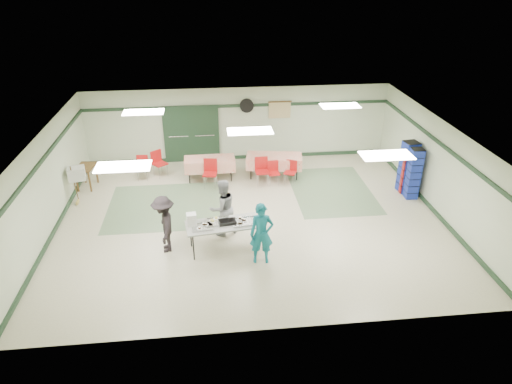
{
  "coord_description": "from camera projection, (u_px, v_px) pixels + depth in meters",
  "views": [
    {
      "loc": [
        -1.06,
        -11.43,
        6.78
      ],
      "look_at": [
        0.13,
        -0.3,
        1.01
      ],
      "focal_mm": 32.0,
      "sensor_mm": 36.0,
      "label": 1
    }
  ],
  "objects": [
    {
      "name": "ceiling",
      "position": [
        250.0,
        130.0,
        12.07
      ],
      "size": [
        11.0,
        11.0,
        0.0
      ],
      "primitive_type": "plane",
      "rotation": [
        3.14,
        0.0,
        0.0
      ],
      "color": "silver",
      "rests_on": "wall_back"
    },
    {
      "name": "sheet_tray_right",
      "position": [
        244.0,
        222.0,
        11.63
      ],
      "size": [
        0.66,
        0.53,
        0.02
      ],
      "primitive_type": "cube",
      "rotation": [
        0.0,
        0.0,
        0.13
      ],
      "color": "silver",
      "rests_on": "serving_table"
    },
    {
      "name": "baseboard_left",
      "position": [
        56.0,
        227.0,
        12.77
      ],
      "size": [
        0.06,
        9.0,
        0.12
      ],
      "primitive_type": "cube",
      "rotation": [
        0.0,
        0.0,
        1.57
      ],
      "color": "#1D3622",
      "rests_on": "floor"
    },
    {
      "name": "chair_loose_a",
      "position": [
        158.0,
        161.0,
        15.67
      ],
      "size": [
        0.59,
        0.59,
        0.91
      ],
      "rotation": [
        0.0,
        0.0,
        0.69
      ],
      "color": "red",
      "rests_on": "floor"
    },
    {
      "name": "sheet_tray_left",
      "position": [
        203.0,
        227.0,
        11.4
      ],
      "size": [
        0.58,
        0.47,
        0.02
      ],
      "primitive_type": "cube",
      "rotation": [
        0.0,
        0.0,
        0.13
      ],
      "color": "silver",
      "rests_on": "serving_table"
    },
    {
      "name": "serving_table",
      "position": [
        224.0,
        225.0,
        11.59
      ],
      "size": [
        2.0,
        1.02,
        0.76
      ],
      "rotation": [
        0.0,
        0.0,
        0.13
      ],
      "color": "#9E9E99",
      "rests_on": "floor"
    },
    {
      "name": "printer_table",
      "position": [
        86.0,
        170.0,
        14.83
      ],
      "size": [
        0.62,
        0.87,
        0.74
      ],
      "rotation": [
        0.0,
        0.0,
        -0.13
      ],
      "color": "brown",
      "rests_on": "floor"
    },
    {
      "name": "chair_b",
      "position": [
        262.0,
        168.0,
        15.09
      ],
      "size": [
        0.45,
        0.45,
        0.93
      ],
      "rotation": [
        0.0,
        0.0,
        0.04
      ],
      "color": "red",
      "rests_on": "floor"
    },
    {
      "name": "scroll_banner",
      "position": [
        280.0,
        110.0,
        16.53
      ],
      "size": [
        0.8,
        0.02,
        0.6
      ],
      "primitive_type": "cube",
      "color": "#D5C285",
      "rests_on": "wall_back"
    },
    {
      "name": "floor",
      "position": [
        251.0,
        218.0,
        13.31
      ],
      "size": [
        11.0,
        11.0,
        0.0
      ],
      "primitive_type": "plane",
      "color": "beige",
      "rests_on": "ground"
    },
    {
      "name": "crate_stack_red",
      "position": [
        407.0,
        172.0,
        14.54
      ],
      "size": [
        0.46,
        0.46,
        1.37
      ],
      "primitive_type": "cube",
      "rotation": [
        0.0,
        0.0,
        -0.09
      ],
      "color": "#A41C10",
      "rests_on": "floor"
    },
    {
      "name": "volunteer_dark",
      "position": [
        164.0,
        224.0,
        11.53
      ],
      "size": [
        0.68,
        1.05,
        1.54
      ],
      "primitive_type": "imported",
      "rotation": [
        0.0,
        0.0,
        -1.46
      ],
      "color": "black",
      "rests_on": "floor"
    },
    {
      "name": "dining_table_b",
      "position": [
        210.0,
        164.0,
        15.42
      ],
      "size": [
        1.69,
        0.77,
        0.77
      ],
      "rotation": [
        0.0,
        0.0,
        0.02
      ],
      "color": "red",
      "rests_on": "floor"
    },
    {
      "name": "baseboard_back",
      "position": [
        239.0,
        157.0,
        17.23
      ],
      "size": [
        11.0,
        0.06,
        0.12
      ],
      "primitive_type": "cube",
      "color": "#1D3622",
      "rests_on": "floor"
    },
    {
      "name": "green_patch_a",
      "position": [
        166.0,
        206.0,
        13.96
      ],
      "size": [
        3.5,
        3.0,
        0.01
      ],
      "primitive_type": "cube",
      "color": "slate",
      "rests_on": "floor"
    },
    {
      "name": "baseboard_right",
      "position": [
        430.0,
        207.0,
        13.8
      ],
      "size": [
        0.06,
        9.0,
        0.12
      ],
      "primitive_type": "cube",
      "rotation": [
        0.0,
        0.0,
        1.57
      ],
      "color": "#1D3622",
      "rests_on": "floor"
    },
    {
      "name": "sheet_tray_mid",
      "position": [
        218.0,
        222.0,
        11.63
      ],
      "size": [
        0.64,
        0.52,
        0.02
      ],
      "primitive_type": "cube",
      "rotation": [
        0.0,
        0.0,
        0.13
      ],
      "color": "silver",
      "rests_on": "serving_table"
    },
    {
      "name": "wall_left",
      "position": [
        46.0,
        186.0,
        12.17
      ],
      "size": [
        0.0,
        9.0,
        9.0
      ],
      "primitive_type": "plane",
      "rotation": [
        1.57,
        0.0,
        1.57
      ],
      "color": "#B6C3A7",
      "rests_on": "floor"
    },
    {
      "name": "double_door_right",
      "position": [
        205.0,
        134.0,
        16.64
      ],
      "size": [
        0.9,
        0.06,
        2.1
      ],
      "primitive_type": "cube",
      "color": "gray",
      "rests_on": "floor"
    },
    {
      "name": "dining_table_a",
      "position": [
        274.0,
        161.0,
        15.63
      ],
      "size": [
        1.98,
        1.11,
        0.77
      ],
      "rotation": [
        0.0,
        0.0,
        -0.16
      ],
      "color": "red",
      "rests_on": "floor"
    },
    {
      "name": "double_door_left",
      "position": [
        178.0,
        135.0,
        16.55
      ],
      "size": [
        0.9,
        0.06,
        2.1
      ],
      "primitive_type": "cube",
      "color": "gray",
      "rests_on": "floor"
    },
    {
      "name": "wall_right",
      "position": [
        439.0,
        168.0,
        13.21
      ],
      "size": [
        0.0,
        9.0,
        9.0
      ],
      "primitive_type": "plane",
      "rotation": [
        1.57,
        0.0,
        -1.57
      ],
      "color": "#B6C3A7",
      "rests_on": "floor"
    },
    {
      "name": "broom",
      "position": [
        75.0,
        184.0,
        13.85
      ],
      "size": [
        0.07,
        0.21,
        1.25
      ],
      "primitive_type": "cylinder",
      "rotation": [
        0.14,
        0.0,
        0.2
      ],
      "color": "brown",
      "rests_on": "floor"
    },
    {
      "name": "trim_back",
      "position": [
        238.0,
        106.0,
        16.32
      ],
      "size": [
        11.0,
        0.06,
        0.1
      ],
      "primitive_type": "cube",
      "color": "#1D3622",
      "rests_on": "wall_back"
    },
    {
      "name": "trim_left",
      "position": [
        41.0,
        162.0,
        11.85
      ],
      "size": [
        0.06,
        9.0,
        0.1
      ],
      "primitive_type": "cube",
      "rotation": [
        0.0,
        0.0,
        1.57
      ],
      "color": "#1D3622",
      "rests_on": "wall_back"
    },
    {
      "name": "wall_back",
      "position": [
        239.0,
        124.0,
        16.67
      ],
      "size": [
        11.0,
        0.0,
        11.0
      ],
      "primitive_type": "plane",
      "rotation": [
        1.57,
        0.0,
        0.0
      ],
      "color": "#B6C3A7",
      "rests_on": "floor"
    },
    {
      "name": "trim_right",
      "position": [
        442.0,
        145.0,
        12.89
      ],
      "size": [
        0.06,
        9.0,
        0.1
      ],
      "primitive_type": "cube",
      "rotation": [
        0.0,
        0.0,
        1.57
      ],
      "color": "#1D3622",
      "rests_on": "wall_back"
    },
    {
      "name": "chair_d",
      "position": [
        210.0,
        170.0,
        14.92
      ],
      "size": [
        0.5,
        0.5,
        0.94
      ],
      "rotation": [
        0.0,
        0.0,
        -0.16
      ],
      "color": "red",
      "rests_on": "floor"
    },
    {
      "name": "crate_stack_blue_b",
      "position": [
        414.0,
        174.0,
        14.08
      ],
      "size": [
        0.38,
        0.38,
        1.65
      ],
      "primitive_type": "cube",
      "rotation": [
        0.0,
        0.0,
        -0.05
      ],
      "color": "#1B36A6",
      "rests_on": "floor"
    },
    {
      "name": "foam_box_stack",
      "position": [
        192.0,
        220.0,
        11.43
      ],
      "size": [
        0.27,
        0.25,
        0.33
      ],
      "primitive_type": "cube",
      "rotation": [
        0.0,
        0.0,
        0.13
      ],
      "color": "white",
      "rests_on": "serving_table"
    },
    {
      "name": "wall_front",
      "position": [
        273.0,
        276.0,
        8.71
      ],
      "size": [
        11.0,
        0.0,
        11.0
      ],
      "primitive_type": "plane",
      "rotation": [
        -1.57,
        0.0,
        0.0
      ],
      "color": "#B6C3A7",
      "rests_on": "floor"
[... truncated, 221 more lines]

